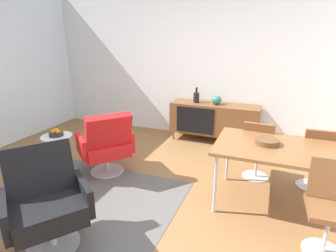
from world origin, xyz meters
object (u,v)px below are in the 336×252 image
object	(u,v)px
armchair_black_shell	(46,199)
vase_cobalt	(217,100)
dining_chair_back_right	(317,156)
dining_chair_front_right	(330,205)
fruit_bowl	(56,133)
dining_chair_back_left	(258,148)
side_table_round	(58,148)
vase_sculptural_dark	(196,97)
wooden_bowl_on_table	(267,142)
lounge_chair_red	(106,143)
dining_table	(290,152)
sideboard	(214,119)

from	to	relation	value
armchair_black_shell	vase_cobalt	bearing A→B (deg)	74.37
dining_chair_back_right	dining_chair_front_right	bearing A→B (deg)	-90.25
fruit_bowl	dining_chair_back_left	bearing A→B (deg)	15.34
vase_cobalt	side_table_round	xyz separation A→B (m)	(-1.91, -1.94, -0.48)
side_table_round	vase_sculptural_dark	bearing A→B (deg)	51.68
armchair_black_shell	wooden_bowl_on_table	bearing A→B (deg)	38.55
side_table_round	fruit_bowl	bearing A→B (deg)	-155.49
lounge_chair_red	side_table_round	xyz separation A→B (m)	(-0.76, -0.13, -0.15)
dining_table	lounge_chair_red	size ratio (longest dim) A/B	1.69
sideboard	dining_table	bearing A→B (deg)	-55.06
dining_table	dining_chair_back_right	bearing A→B (deg)	57.77
sideboard	vase_cobalt	world-z (taller)	vase_cobalt
dining_chair_back_right	armchair_black_shell	xyz separation A→B (m)	(-2.43, -1.99, -0.00)
armchair_black_shell	fruit_bowl	size ratio (longest dim) A/B	4.73
dining_table	wooden_bowl_on_table	size ratio (longest dim) A/B	6.15
vase_sculptural_dark	sideboard	bearing A→B (deg)	-0.31
armchair_black_shell	vase_sculptural_dark	bearing A→B (deg)	80.89
dining_chair_back_left	dining_chair_back_right	world-z (taller)	same
armchair_black_shell	dining_chair_front_right	bearing A→B (deg)	19.72
wooden_bowl_on_table	side_table_round	size ratio (longest dim) A/B	0.50
dining_chair_back_right	fruit_bowl	bearing A→B (deg)	-167.69
dining_chair_front_right	vase_cobalt	bearing A→B (deg)	123.70
dining_chair_back_left	side_table_round	distance (m)	2.86
vase_cobalt	fruit_bowl	size ratio (longest dim) A/B	0.88
dining_table	armchair_black_shell	size ratio (longest dim) A/B	1.69
vase_cobalt	dining_chair_back_right	size ratio (longest dim) A/B	0.21
armchair_black_shell	dining_chair_back_right	bearing A→B (deg)	39.27
dining_table	dining_chair_back_left	size ratio (longest dim) A/B	1.87
sideboard	lounge_chair_red	bearing A→B (deg)	-121.74
sideboard	armchair_black_shell	size ratio (longest dim) A/B	1.69
fruit_bowl	side_table_round	bearing A→B (deg)	24.51
dining_chair_back_right	armchair_black_shell	distance (m)	3.14
vase_sculptural_dark	wooden_bowl_on_table	world-z (taller)	vase_sculptural_dark
wooden_bowl_on_table	armchair_black_shell	world-z (taller)	armchair_black_shell
dining_table	armchair_black_shell	world-z (taller)	armchair_black_shell
dining_chair_back_right	fruit_bowl	size ratio (longest dim) A/B	4.28
dining_chair_back_left	dining_chair_back_right	size ratio (longest dim) A/B	1.00
wooden_bowl_on_table	fruit_bowl	world-z (taller)	wooden_bowl_on_table
armchair_black_shell	fruit_bowl	bearing A→B (deg)	129.78
dining_chair_back_left	lounge_chair_red	world-z (taller)	lounge_chair_red
dining_chair_back_right	lounge_chair_red	size ratio (longest dim) A/B	0.90
armchair_black_shell	side_table_round	distance (m)	1.61
dining_table	wooden_bowl_on_table	bearing A→B (deg)	172.94
vase_sculptural_dark	lounge_chair_red	distance (m)	2.00
dining_chair_front_right	armchair_black_shell	bearing A→B (deg)	-160.28
vase_sculptural_dark	dining_chair_front_right	distance (m)	3.02
wooden_bowl_on_table	armchair_black_shell	size ratio (longest dim) A/B	0.27
dining_chair_front_right	side_table_round	bearing A→B (deg)	173.99
vase_cobalt	armchair_black_shell	world-z (taller)	armchair_black_shell
wooden_bowl_on_table	dining_chair_back_right	world-z (taller)	dining_chair_back_right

